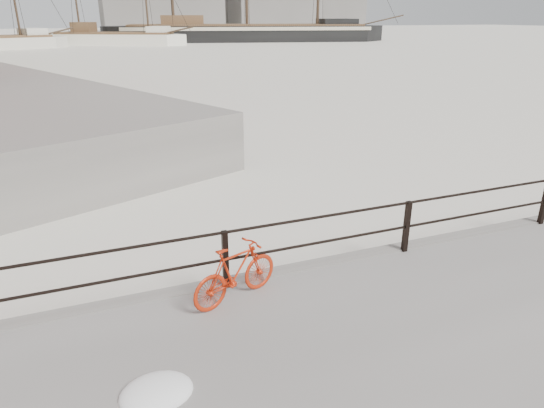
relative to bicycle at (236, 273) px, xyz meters
name	(u,v)px	position (x,y,z in m)	size (l,w,h in m)	color
ground	(397,264)	(3.46, 0.56, -0.82)	(400.00, 400.00, 0.00)	white
guardrail	(406,227)	(3.46, 0.41, 0.03)	(28.00, 0.10, 1.00)	black
bicycle	(236,273)	(0.00, 0.00, 0.00)	(1.57, 0.23, 0.95)	red
barque_black	(247,42)	(28.79, 82.61, -0.82)	(57.73, 18.89, 32.82)	black
schooner_mid	(116,45)	(5.23, 80.04, -0.82)	(25.28, 10.70, 18.51)	white
industrial_east	(328,7)	(81.46, 150.56, 6.18)	(20.00, 16.00, 14.00)	gray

